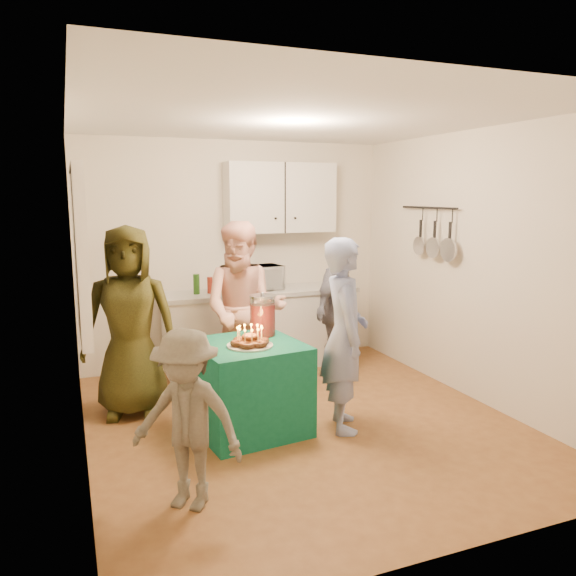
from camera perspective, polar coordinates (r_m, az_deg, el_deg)
name	(u,v)px	position (r m, az deg, el deg)	size (l,w,h in m)	color
floor	(303,422)	(5.10, 1.49, -13.47)	(4.00, 4.00, 0.00)	brown
ceiling	(304,118)	(4.73, 1.63, 16.90)	(4.00, 4.00, 0.00)	white
back_wall	(236,254)	(6.62, -5.29, 3.47)	(3.60, 3.60, 0.00)	silver
left_wall	(77,290)	(4.37, -20.69, -0.20)	(4.00, 4.00, 0.00)	silver
right_wall	(475,267)	(5.69, 18.46, 2.05)	(4.00, 4.00, 0.00)	silver
window_night	(78,252)	(4.64, -20.58, 3.45)	(0.04, 1.00, 1.20)	black
counter	(261,330)	(6.54, -2.74, -4.31)	(2.20, 0.58, 0.86)	white
countertop	(261,292)	(6.45, -2.77, -0.38)	(2.24, 0.62, 0.05)	beige
upper_cabinet	(280,198)	(6.60, -0.78, 9.15)	(1.30, 0.30, 0.80)	white
pot_rack	(426,231)	(6.17, 13.85, 5.60)	(0.12, 1.00, 0.60)	black
microwave	(259,278)	(6.42, -2.97, 1.05)	(0.50, 0.34, 0.28)	white
party_table	(248,387)	(4.83, -4.06, -9.98)	(0.85, 0.85, 0.76)	#0E6248
donut_cake	(250,336)	(4.60, -3.89, -4.86)	(0.38, 0.38, 0.18)	#381C0C
punch_jar	(263,316)	(4.94, -2.59, -2.91)	(0.22, 0.22, 0.34)	red
man_birthday	(344,335)	(4.76, 5.76, -4.75)	(0.60, 0.39, 1.64)	#93A2D6
woman_back_left	(129,322)	(5.23, -15.80, -3.30)	(0.85, 0.55, 1.73)	brown
woman_back_center	(244,310)	(5.52, -4.46, -2.26)	(0.85, 0.66, 1.74)	#F08C7D
woman_back_right	(337,309)	(6.12, 4.97, -2.18)	(0.88, 0.37, 1.51)	black
child_near_left	(187,420)	(3.69, -10.23, -13.03)	(0.76, 0.44, 1.17)	#585146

